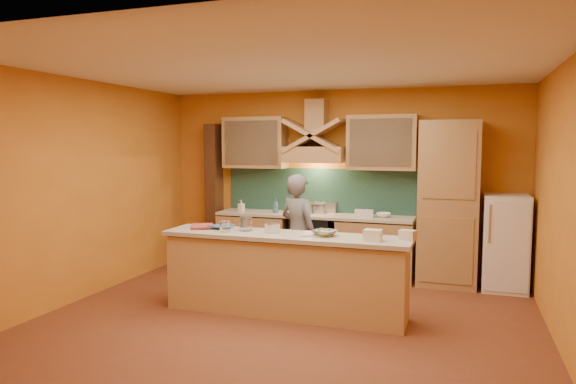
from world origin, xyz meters
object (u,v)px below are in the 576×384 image
(stove, at_px, (313,245))
(person, at_px, (298,233))
(fridge, at_px, (505,243))
(mixing_bowl, at_px, (325,233))
(kitchen_scale, at_px, (272,228))

(stove, xyz_separation_m, person, (0.05, -0.93, 0.34))
(fridge, bearing_deg, stove, 180.00)
(stove, bearing_deg, mixing_bowl, -70.28)
(person, height_order, mixing_bowl, person)
(person, bearing_deg, stove, -61.97)
(stove, distance_m, mixing_bowl, 2.06)
(fridge, bearing_deg, mixing_bowl, -137.24)
(kitchen_scale, bearing_deg, person, 109.45)
(fridge, relative_size, mixing_bowl, 4.76)
(stove, distance_m, fridge, 2.71)
(stove, relative_size, person, 0.57)
(stove, xyz_separation_m, kitchen_scale, (0.04, -1.87, 0.55))
(person, distance_m, kitchen_scale, 0.97)
(person, bearing_deg, mixing_bowl, 147.89)
(person, height_order, kitchen_scale, person)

